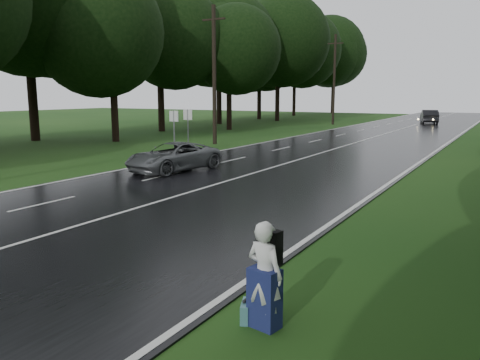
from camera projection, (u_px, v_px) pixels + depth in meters
name	position (u px, v px, depth m)	size (l,w,h in m)	color
ground	(55.00, 234.00, 12.24)	(160.00, 160.00, 0.00)	#1E4113
road	(326.00, 152.00, 29.30)	(12.00, 140.00, 0.04)	black
lane_center	(326.00, 151.00, 29.30)	(0.12, 140.00, 0.01)	silver
grey_car	(173.00, 157.00, 21.90)	(2.14, 4.63, 1.29)	#575A5C
far_car	(429.00, 117.00, 56.19)	(1.70, 4.87, 1.60)	black
hitchhiker	(265.00, 278.00, 7.25)	(0.68, 0.63, 1.68)	silver
suitcase	(246.00, 311.00, 7.56)	(0.12, 0.43, 0.31)	#42787C
utility_pole_mid	(215.00, 144.00, 34.04)	(1.80, 0.28, 9.43)	black
utility_pole_far	(333.00, 124.00, 55.45)	(1.80, 0.28, 10.07)	black
road_sign_a	(175.00, 155.00, 28.01)	(0.61, 0.10, 2.55)	white
road_sign_b	(188.00, 152.00, 29.16)	(0.62, 0.10, 2.59)	white
tree_left_d	(116.00, 141.00, 35.84)	(8.39, 8.39, 13.12)	black
tree_left_e	(229.00, 130.00, 47.52)	(8.50, 8.50, 13.28)	black
tree_left_f	(277.00, 121.00, 62.71)	(11.03, 11.03, 17.24)	black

